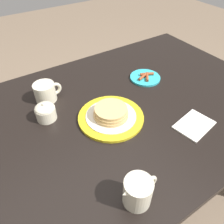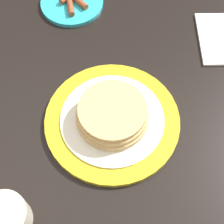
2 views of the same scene
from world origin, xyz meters
TOP-DOWN VIEW (x-y plane):
  - ground_plane at (0.00, 0.00)m, footprint 8.00×8.00m
  - dining_table at (0.00, 0.00)m, footprint 1.57×0.95m
  - pancake_plate at (-0.01, -0.03)m, footprint 0.27×0.27m
  - side_plate_bacon at (0.29, 0.12)m, footprint 0.15×0.15m
  - sugar_bowl at (-0.23, 0.11)m, footprint 0.08×0.08m
  - napkin at (0.24, -0.25)m, footprint 0.17×0.13m

SIDE VIEW (x-z plane):
  - ground_plane at x=0.00m, z-range 0.00..0.00m
  - dining_table at x=0.00m, z-range 0.28..1.04m
  - napkin at x=0.24m, z-range 0.77..0.77m
  - side_plate_bacon at x=0.29m, z-range 0.76..0.79m
  - pancake_plate at x=-0.01m, z-range 0.76..0.81m
  - sugar_bowl at x=-0.23m, z-range 0.76..0.84m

